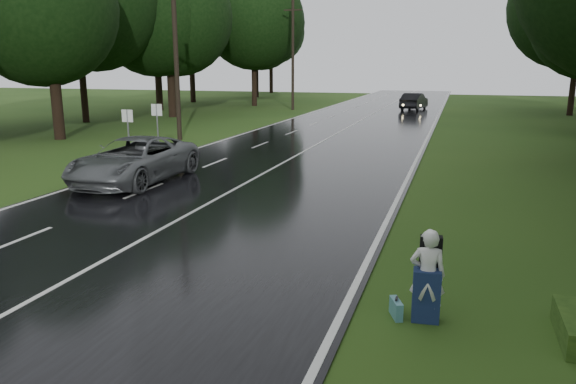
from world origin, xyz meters
name	(u,v)px	position (x,y,z in m)	size (l,w,h in m)	color
ground	(60,286)	(0.00, 0.00, 0.00)	(160.00, 160.00, 0.00)	#2B4915
road	(312,148)	(0.00, 20.00, 0.02)	(12.00, 140.00, 0.04)	black
lane_center	(312,147)	(0.00, 20.00, 0.04)	(0.12, 140.00, 0.01)	silver
grey_car	(134,160)	(-4.13, 9.23, 0.89)	(2.81, 6.10, 1.70)	#535658
far_car	(414,101)	(3.17, 47.91, 0.87)	(1.75, 5.02, 1.65)	black
hitchhiker	(427,278)	(7.25, 0.68, 0.79)	(0.65, 0.60, 1.70)	silver
suitcase	(396,309)	(6.74, 0.64, 0.16)	(0.13, 0.46, 0.33)	teal
utility_pole_mid	(180,140)	(-8.50, 20.82, 0.00)	(1.80, 0.28, 10.09)	black
utility_pole_far	(293,110)	(-8.50, 44.39, 0.00)	(1.80, 0.28, 10.69)	black
road_sign_a	(130,160)	(-7.20, 13.54, 0.00)	(0.58, 0.10, 2.40)	white
road_sign_b	(159,152)	(-7.20, 16.16, 0.00)	(0.60, 0.10, 2.49)	white
tree_left_d	(60,139)	(-15.60, 18.86, 0.00)	(8.22, 8.22, 12.85)	black
tree_left_e	(173,117)	(-16.29, 34.00, 0.00)	(8.97, 8.97, 14.02)	black
tree_left_f	(255,106)	(-14.19, 48.53, 0.00)	(9.98, 9.98, 15.59)	black
tree_right_f	(569,115)	(17.07, 46.01, 0.00)	(10.26, 10.26, 16.03)	black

